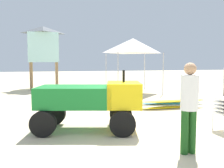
# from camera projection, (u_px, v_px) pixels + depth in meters

# --- Properties ---
(ground) EXTENTS (80.00, 80.00, 0.00)m
(ground) POSITION_uv_depth(u_px,v_px,m) (153.00, 132.00, 5.92)
(ground) COLOR beige
(utility_cart) EXTENTS (2.77, 1.87, 1.50)m
(utility_cart) POSITION_uv_depth(u_px,v_px,m) (91.00, 99.00, 6.00)
(utility_cart) COLOR #197A2D
(utility_cart) RESTS_ON ground
(surfboard_pile) EXTENTS (2.56, 0.75, 0.32)m
(surfboard_pile) POSITION_uv_depth(u_px,v_px,m) (171.00, 104.00, 8.93)
(surfboard_pile) COLOR yellow
(surfboard_pile) RESTS_ON ground
(lifeguard_far_right) EXTENTS (0.32, 0.32, 1.69)m
(lifeguard_far_right) POSITION_uv_depth(u_px,v_px,m) (189.00, 102.00, 4.43)
(lifeguard_far_right) COLOR #194C19
(lifeguard_far_right) RESTS_ON ground
(popup_canopy) EXTENTS (2.50, 2.50, 3.00)m
(popup_canopy) POSITION_uv_depth(u_px,v_px,m) (133.00, 46.00, 13.32)
(popup_canopy) COLOR #B2B2B7
(popup_canopy) RESTS_ON ground
(lifeguard_tower) EXTENTS (1.98, 1.98, 3.94)m
(lifeguard_tower) POSITION_uv_depth(u_px,v_px,m) (43.00, 44.00, 15.28)
(lifeguard_tower) COLOR olive
(lifeguard_tower) RESTS_ON ground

